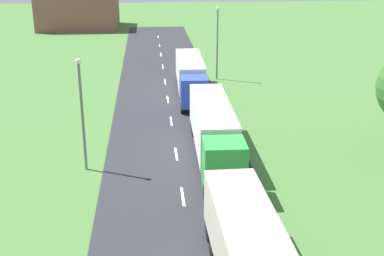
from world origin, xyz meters
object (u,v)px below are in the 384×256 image
object	(u,v)px
truck_third	(190,75)
lamppost_second	(82,109)
truck_second	(214,130)
lamppost_third	(217,39)
distant_building	(79,11)

from	to	relation	value
truck_third	lamppost_second	distance (m)	19.52
truck_second	truck_third	distance (m)	16.44
truck_third	lamppost_second	world-z (taller)	lamppost_second
truck_third	lamppost_third	size ratio (longest dim) A/B	1.63
truck_second	lamppost_second	xyz separation A→B (m)	(-8.70, -1.00, 2.08)
lamppost_second	distant_building	bearing A→B (deg)	97.06
truck_second	truck_third	bearing A→B (deg)	90.71
truck_third	lamppost_third	distance (m)	7.57
lamppost_second	truck_second	bearing A→B (deg)	6.58
lamppost_second	lamppost_third	distance (m)	26.56
truck_third	distant_building	distance (m)	50.03
distant_building	truck_second	bearing A→B (deg)	-75.29
truck_second	lamppost_third	distance (m)	23.05
lamppost_second	distant_building	xyz separation A→B (m)	(-8.01, 64.66, -1.12)
truck_second	distant_building	xyz separation A→B (m)	(-16.71, 63.66, 0.96)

